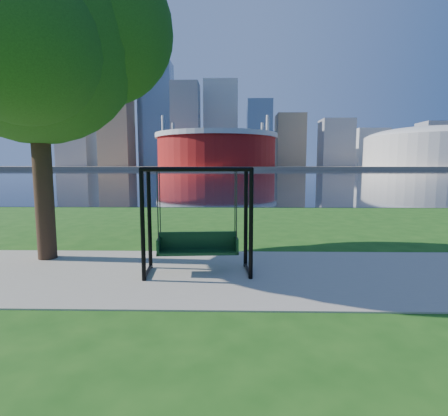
{
  "coord_description": "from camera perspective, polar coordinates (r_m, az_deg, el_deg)",
  "views": [
    {
      "loc": [
        0.36,
        -8.0,
        2.39
      ],
      "look_at": [
        0.19,
        0.0,
        1.43
      ],
      "focal_mm": 28.0,
      "sensor_mm": 36.0,
      "label": 1
    }
  ],
  "objects": [
    {
      "name": "path",
      "position": [
        7.88,
        -1.48,
        -10.7
      ],
      "size": [
        120.0,
        4.0,
        0.03
      ],
      "primitive_type": "cube",
      "color": "#9E937F",
      "rests_on": "ground"
    },
    {
      "name": "skyline",
      "position": [
        329.13,
        0.42,
        12.71
      ],
      "size": [
        392.0,
        66.0,
        96.5
      ],
      "color": "gray",
      "rests_on": "far_bank"
    },
    {
      "name": "river",
      "position": [
        110.03,
        1.04,
        5.63
      ],
      "size": [
        900.0,
        180.0,
        0.02
      ],
      "primitive_type": "cube",
      "color": "black",
      "rests_on": "ground"
    },
    {
      "name": "stadium",
      "position": [
        243.51,
        -1.24,
        9.66
      ],
      "size": [
        83.0,
        83.0,
        32.0
      ],
      "color": "maroon",
      "rests_on": "far_bank"
    },
    {
      "name": "far_bank",
      "position": [
        314.0,
        1.16,
        6.62
      ],
      "size": [
        900.0,
        228.0,
        2.0
      ],
      "primitive_type": "cube",
      "color": "#937F60",
      "rests_on": "ground"
    },
    {
      "name": "ground",
      "position": [
        8.36,
        -1.32,
        -9.76
      ],
      "size": [
        900.0,
        900.0,
        0.0
      ],
      "primitive_type": "plane",
      "color": "#1E5114",
      "rests_on": "ground"
    },
    {
      "name": "swing",
      "position": [
        7.68,
        -4.32,
        -2.47
      ],
      "size": [
        2.39,
        1.18,
        2.37
      ],
      "rotation": [
        0.0,
        0.0,
        0.08
      ],
      "color": "black",
      "rests_on": "ground"
    },
    {
      "name": "park_tree",
      "position": [
        10.48,
        -28.72,
        23.78
      ],
      "size": [
        6.47,
        5.84,
        8.03
      ],
      "color": "black",
      "rests_on": "ground"
    },
    {
      "name": "arena",
      "position": [
        278.13,
        30.56,
        8.71
      ],
      "size": [
        84.0,
        84.0,
        26.56
      ],
      "color": "beige",
      "rests_on": "far_bank"
    }
  ]
}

